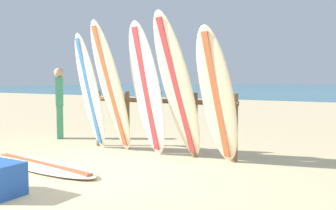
% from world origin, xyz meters
% --- Properties ---
extents(ground_plane, '(120.00, 120.00, 0.00)m').
position_xyz_m(ground_plane, '(0.00, 0.00, 0.00)').
color(ground_plane, '#D3BC8C').
extents(surfboard_rack, '(2.80, 0.09, 1.04)m').
position_xyz_m(surfboard_rack, '(-0.07, 1.56, 0.63)').
color(surfboard_rack, brown).
rests_on(surfboard_rack, ground).
extents(surfboard_leaning_far_left, '(0.56, 0.65, 2.05)m').
position_xyz_m(surfboard_leaning_far_left, '(-1.28, 1.19, 1.02)').
color(surfboard_leaning_far_left, white).
rests_on(surfboard_leaning_far_left, ground).
extents(surfboard_leaning_left, '(0.58, 0.88, 2.21)m').
position_xyz_m(surfboard_leaning_left, '(-0.75, 1.13, 1.10)').
color(surfboard_leaning_left, beige).
rests_on(surfboard_leaning_left, ground).
extents(surfboard_leaning_center_left, '(0.65, 0.71, 2.15)m').
position_xyz_m(surfboard_leaning_center_left, '(-0.05, 1.17, 1.08)').
color(surfboard_leaning_center_left, white).
rests_on(surfboard_leaning_center_left, ground).
extents(surfboard_leaning_center, '(0.65, 1.07, 2.22)m').
position_xyz_m(surfboard_leaning_center, '(0.54, 1.12, 1.11)').
color(surfboard_leaning_center, beige).
rests_on(surfboard_leaning_center, ground).
extents(surfboard_leaning_center_right, '(0.61, 0.90, 1.99)m').
position_xyz_m(surfboard_leaning_center_right, '(1.16, 1.16, 0.99)').
color(surfboard_leaning_center_right, beige).
rests_on(surfboard_leaning_center_right, ground).
extents(surfboard_lying_on_sand, '(2.27, 0.80, 0.08)m').
position_xyz_m(surfboard_lying_on_sand, '(-0.93, -0.19, 0.04)').
color(surfboard_lying_on_sand, white).
rests_on(surfboard_lying_on_sand, ground).
extents(beachgoer_standing, '(0.28, 0.28, 1.50)m').
position_xyz_m(beachgoer_standing, '(-2.68, 1.77, 0.82)').
color(beachgoer_standing, '#3F9966').
rests_on(beachgoer_standing, ground).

